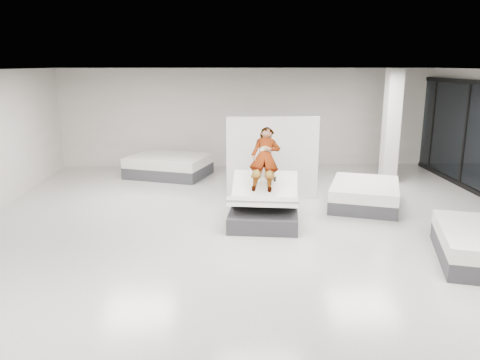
{
  "coord_description": "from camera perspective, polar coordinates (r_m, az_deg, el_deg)",
  "views": [
    {
      "loc": [
        -0.79,
        -8.4,
        3.32
      ],
      "look_at": [
        -0.4,
        0.92,
        1.0
      ],
      "focal_mm": 35.0,
      "sensor_mm": 36.0,
      "label": 1
    }
  ],
  "objects": [
    {
      "name": "room",
      "position": [
        8.61,
        2.92,
        2.43
      ],
      "size": [
        14.0,
        14.04,
        3.2
      ],
      "color": "beige",
      "rests_on": "ground"
    },
    {
      "name": "hero_bed",
      "position": [
        10.08,
        2.95,
        -3.13
      ],
      "size": [
        1.66,
        2.07,
        1.09
      ],
      "color": "#37373C",
      "rests_on": "floor"
    },
    {
      "name": "person",
      "position": [
        10.17,
        3.08,
        1.79
      ],
      "size": [
        0.82,
        1.5,
        1.62
      ],
      "primitive_type": "imported",
      "rotation": [
        0.68,
        0.0,
        -0.14
      ],
      "color": "slate",
      "rests_on": "hero_bed"
    },
    {
      "name": "remote",
      "position": [
        9.87,
        4.26,
        0.11
      ],
      "size": [
        0.07,
        0.15,
        0.08
      ],
      "primitive_type": "cube",
      "rotation": [
        0.35,
        0.0,
        -0.14
      ],
      "color": "black",
      "rests_on": "person"
    },
    {
      "name": "divider_panel",
      "position": [
        11.67,
        3.95,
        2.65
      ],
      "size": [
        2.28,
        0.19,
        2.07
      ],
      "primitive_type": "cube",
      "rotation": [
        0.0,
        0.0,
        -0.04
      ],
      "color": "white",
      "rests_on": "floor"
    },
    {
      "name": "flat_bed_right_far",
      "position": [
        11.6,
        14.94,
        -1.72
      ],
      "size": [
        2.11,
        2.42,
        0.56
      ],
      "color": "#37373C",
      "rests_on": "floor"
    },
    {
      "name": "flat_bed_left_far",
      "position": [
        14.36,
        -8.67,
        1.71
      ],
      "size": [
        2.71,
        2.37,
        0.62
      ],
      "color": "#37373C",
      "rests_on": "floor"
    },
    {
      "name": "column",
      "position": [
        13.87,
        17.94,
        6.16
      ],
      "size": [
        0.4,
        0.4,
        3.2
      ],
      "primitive_type": "cube",
      "color": "silver",
      "rests_on": "floor"
    }
  ]
}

